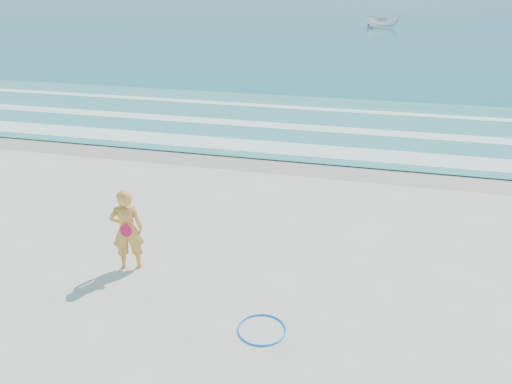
# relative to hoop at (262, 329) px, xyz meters

# --- Properties ---
(ground) EXTENTS (400.00, 400.00, 0.00)m
(ground) POSITION_rel_hoop_xyz_m (-1.30, -0.15, -0.02)
(ground) COLOR silver
(ground) RESTS_ON ground
(wet_sand) EXTENTS (400.00, 2.40, 0.00)m
(wet_sand) POSITION_rel_hoop_xyz_m (-1.30, 8.85, -0.01)
(wet_sand) COLOR #B2A893
(wet_sand) RESTS_ON ground
(ocean) EXTENTS (400.00, 190.00, 0.04)m
(ocean) POSITION_rel_hoop_xyz_m (-1.30, 104.85, 0.00)
(ocean) COLOR #19727F
(ocean) RESTS_ON ground
(shallow) EXTENTS (400.00, 10.00, 0.01)m
(shallow) POSITION_rel_hoop_xyz_m (-1.30, 13.85, 0.03)
(shallow) COLOR #59B7AD
(shallow) RESTS_ON ocean
(foam_near) EXTENTS (400.00, 1.40, 0.01)m
(foam_near) POSITION_rel_hoop_xyz_m (-1.30, 10.15, 0.04)
(foam_near) COLOR white
(foam_near) RESTS_ON shallow
(foam_mid) EXTENTS (400.00, 0.90, 0.01)m
(foam_mid) POSITION_rel_hoop_xyz_m (-1.30, 13.05, 0.04)
(foam_mid) COLOR white
(foam_mid) RESTS_ON shallow
(foam_far) EXTENTS (400.00, 0.60, 0.01)m
(foam_far) POSITION_rel_hoop_xyz_m (-1.30, 16.35, 0.04)
(foam_far) COLOR white
(foam_far) RESTS_ON shallow
(hoop) EXTENTS (1.11, 1.11, 0.03)m
(hoop) POSITION_rel_hoop_xyz_m (0.00, 0.00, 0.00)
(hoop) COLOR #0D76F2
(hoop) RESTS_ON ground
(boat) EXTENTS (4.42, 2.48, 1.61)m
(boat) POSITION_rel_hoop_xyz_m (1.14, 58.01, 0.83)
(boat) COLOR silver
(boat) RESTS_ON ocean
(woman) EXTENTS (0.80, 0.67, 1.86)m
(woman) POSITION_rel_hoop_xyz_m (-3.30, 1.39, 0.91)
(woman) COLOR #EE9838
(woman) RESTS_ON ground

